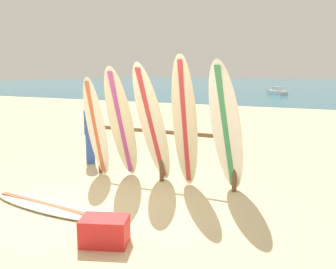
{
  "coord_description": "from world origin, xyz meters",
  "views": [
    {
      "loc": [
        3.36,
        -4.78,
        2.24
      ],
      "look_at": [
        0.14,
        2.0,
        0.92
      ],
      "focal_mm": 39.4,
      "sensor_mm": 36.0,
      "label": 1
    }
  ],
  "objects": [
    {
      "name": "small_boat_offshore",
      "position": [
        -2.2,
        30.31,
        0.26
      ],
      "size": [
        2.17,
        2.45,
        0.71
      ],
      "color": "silver",
      "rests_on": "ocean_water"
    },
    {
      "name": "ocean_water",
      "position": [
        0.0,
        58.0,
        0.0
      ],
      "size": [
        120.0,
        80.0,
        0.01
      ],
      "primitive_type": "cube",
      "color": "teal",
      "rests_on": "ground"
    },
    {
      "name": "beachgoer_standing",
      "position": [
        -2.07,
        2.27,
        0.83
      ],
      "size": [
        0.28,
        0.28,
        1.5
      ],
      "color": "#3359B2",
      "rests_on": "ground"
    },
    {
      "name": "ground_plane",
      "position": [
        0.0,
        0.0,
        0.0
      ],
      "size": [
        120.0,
        120.0,
        0.0
      ],
      "primitive_type": "plane",
      "color": "beige"
    },
    {
      "name": "surfboard_leaning_center_left",
      "position": [
        0.08,
        1.41,
        1.2
      ],
      "size": [
        0.68,
        1.05,
        2.4
      ],
      "color": "silver",
      "rests_on": "ground"
    },
    {
      "name": "surfboard_lying_on_sand",
      "position": [
        -0.9,
        -0.44,
        0.04
      ],
      "size": [
        2.43,
        0.71,
        0.08
      ],
      "color": "silver",
      "rests_on": "ground"
    },
    {
      "name": "surfboard_leaning_center",
      "position": [
        0.78,
        1.38,
        1.27
      ],
      "size": [
        0.56,
        0.85,
        2.53
      ],
      "color": "beige",
      "rests_on": "ground"
    },
    {
      "name": "surfboard_leaning_far_left",
      "position": [
        -1.23,
        1.4,
        1.06
      ],
      "size": [
        0.57,
        0.57,
        2.11
      ],
      "color": "white",
      "rests_on": "ground"
    },
    {
      "name": "surfboard_rack",
      "position": [
        0.14,
        1.7,
        0.77
      ],
      "size": [
        3.12,
        0.09,
        1.17
      ],
      "color": "brown",
      "rests_on": "ground"
    },
    {
      "name": "surfboard_leaning_left",
      "position": [
        -0.57,
        1.35,
        1.16
      ],
      "size": [
        0.7,
        1.21,
        2.33
      ],
      "color": "beige",
      "rests_on": "ground"
    },
    {
      "name": "cooler_box",
      "position": [
        0.69,
        -1.08,
        0.18
      ],
      "size": [
        0.7,
        0.58,
        0.36
      ],
      "primitive_type": "cube",
      "rotation": [
        0.0,
        0.0,
        0.35
      ],
      "color": "red",
      "rests_on": "ground"
    },
    {
      "name": "surfboard_leaning_center_right",
      "position": [
        1.55,
        1.41,
        1.21
      ],
      "size": [
        0.7,
        1.01,
        2.43
      ],
      "color": "white",
      "rests_on": "ground"
    }
  ]
}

